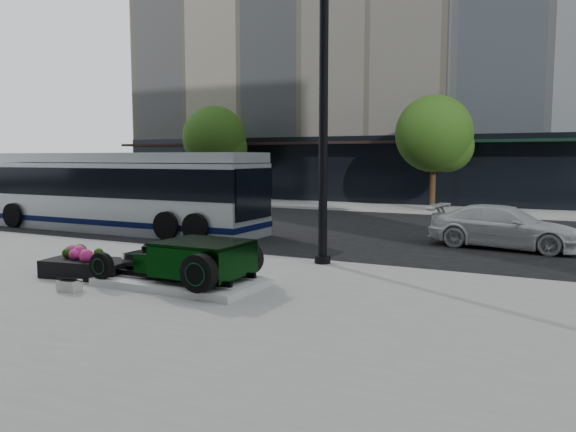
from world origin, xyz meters
The scene contains 10 objects.
ground centered at (0.00, 0.00, 0.00)m, with size 120.00×120.00×0.00m, color black.
sidewalk_far centered at (0.00, 14.00, 0.06)m, with size 70.00×4.00×0.12m, color gray.
street_trees centered at (1.15, 13.07, 3.77)m, with size 29.80×3.80×5.70m.
display_plinth centered at (-0.01, -5.96, 0.20)m, with size 3.40×1.80×0.15m, color silver.
hot_rod centered at (0.32, -5.96, 0.70)m, with size 3.22×2.00×0.81m.
info_plaque centered at (-1.69, -7.39, 0.24)m, with size 0.44×0.36×0.31m.
lamppost centered at (1.64, -2.41, 3.54)m, with size 0.41×0.41×7.39m.
flower_planter centered at (-2.38, -6.23, 0.35)m, with size 2.07×1.26×0.63m.
transit_bus centered at (-8.30, 0.94, 1.49)m, with size 12.12×2.88×2.92m.
white_sedan centered at (5.38, 2.94, 0.65)m, with size 1.82×4.48×1.30m, color silver.
Camera 1 is at (7.09, -15.20, 2.77)m, focal length 35.00 mm.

